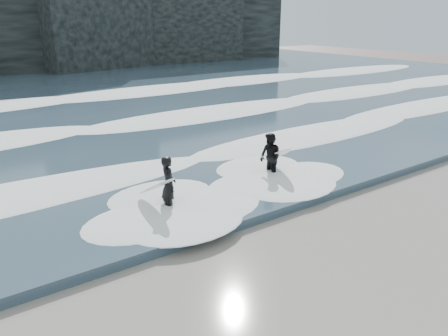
{
  "coord_description": "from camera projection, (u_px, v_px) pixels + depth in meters",
  "views": [
    {
      "loc": [
        -7.85,
        -5.96,
        5.9
      ],
      "look_at": [
        0.15,
        5.43,
        1.0
      ],
      "focal_mm": 35.0,
      "sensor_mm": 36.0,
      "label": 1
    }
  ],
  "objects": [
    {
      "name": "surfer_right",
      "position": [
        271.0,
        157.0,
        16.15
      ],
      "size": [
        1.35,
        1.93,
        1.82
      ],
      "color": "black",
      "rests_on": "ground"
    },
    {
      "name": "surfer_left",
      "position": [
        167.0,
        185.0,
        13.42
      ],
      "size": [
        1.14,
        1.86,
        1.87
      ],
      "color": "black",
      "rests_on": "ground"
    },
    {
      "name": "foam_far",
      "position": [
        59.0,
        99.0,
        29.97
      ],
      "size": [
        60.0,
        4.8,
        0.3
      ],
      "primitive_type": "ellipsoid",
      "color": "white",
      "rests_on": "sea"
    },
    {
      "name": "foam_near",
      "position": [
        170.0,
        159.0,
        17.64
      ],
      "size": [
        60.0,
        3.2,
        0.2
      ],
      "primitive_type": "ellipsoid",
      "color": "white",
      "rests_on": "sea"
    },
    {
      "name": "foam_mid",
      "position": [
        107.0,
        125.0,
        23.03
      ],
      "size": [
        60.0,
        4.0,
        0.24
      ],
      "primitive_type": "ellipsoid",
      "color": "white",
      "rests_on": "sea"
    },
    {
      "name": "sea",
      "position": [
        45.0,
        95.0,
        33.16
      ],
      "size": [
        90.0,
        52.0,
        0.3
      ],
      "primitive_type": "cube",
      "color": "#2E4252",
      "rests_on": "ground"
    },
    {
      "name": "ground",
      "position": [
        345.0,
        267.0,
        10.82
      ],
      "size": [
        120.0,
        120.0,
        0.0
      ],
      "primitive_type": "plane",
      "color": "#785D55",
      "rests_on": "ground"
    }
  ]
}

